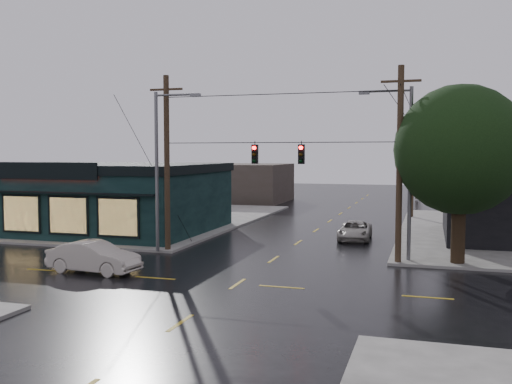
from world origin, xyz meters
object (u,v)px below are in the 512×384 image
(utility_pole_ne, at_px, (398,265))
(suv_silver, at_px, (355,231))
(corner_tree, at_px, (460,150))
(sedan_cream, at_px, (94,257))
(utility_pole_nw, at_px, (168,252))

(utility_pole_ne, relative_size, suv_silver, 2.30)
(corner_tree, relative_size, sedan_cream, 1.98)
(utility_pole_ne, bearing_deg, suv_silver, 112.30)
(utility_pole_ne, distance_m, suv_silver, 8.38)
(sedan_cream, bearing_deg, utility_pole_ne, -61.46)
(corner_tree, distance_m, suv_silver, 10.74)
(corner_tree, bearing_deg, utility_pole_nw, -177.74)
(corner_tree, bearing_deg, utility_pole_ne, -167.88)
(utility_pole_ne, xyz_separation_m, sedan_cream, (-13.87, -6.27, 0.75))
(corner_tree, xyz_separation_m, sedan_cream, (-16.79, -6.89, -5.13))
(utility_pole_nw, relative_size, utility_pole_ne, 1.00)
(corner_tree, xyz_separation_m, utility_pole_nw, (-15.92, -0.63, -5.88))
(corner_tree, bearing_deg, sedan_cream, -157.68)
(utility_pole_nw, distance_m, utility_pole_ne, 13.00)
(utility_pole_ne, bearing_deg, utility_pole_nw, 180.00)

